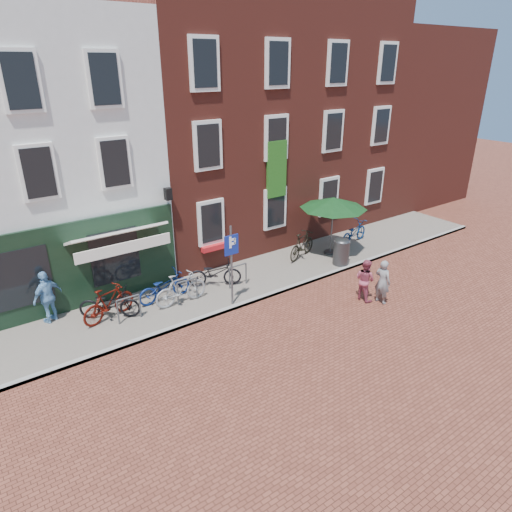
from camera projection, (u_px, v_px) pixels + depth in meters
ground at (246, 306)px, 14.97m from camera, size 80.00×80.00×0.00m
sidewalk at (245, 280)px, 16.60m from camera, size 24.00×3.00×0.10m
building_stucco at (13, 154)px, 15.72m from camera, size 8.00×8.00×9.00m
building_brick_mid at (191, 124)px, 19.27m from camera, size 6.00×8.00×10.00m
building_brick_right at (297, 115)px, 22.48m from camera, size 6.00×8.00×10.00m
filler_right at (382, 117)px, 26.15m from camera, size 7.00×8.00×9.00m
litter_bin at (341, 250)px, 17.60m from camera, size 0.63×0.63×1.16m
parking_sign at (231, 256)px, 14.23m from camera, size 0.50×0.08×2.72m
parasol at (334, 201)px, 17.96m from camera, size 2.71×2.71×2.50m
woman at (383, 282)px, 14.91m from camera, size 0.43×0.60×1.54m
boy at (365, 280)px, 15.13m from camera, size 0.59×0.74×1.46m
cafe_person at (48, 297)px, 13.61m from camera, size 1.06×0.80×1.68m
bicycle_0 at (109, 303)px, 13.93m from camera, size 1.93×1.55×0.98m
bicycle_1 at (109, 303)px, 13.85m from camera, size 1.89×1.01×1.09m
bicycle_2 at (164, 287)px, 14.97m from camera, size 1.90×0.75×0.98m
bicycle_3 at (181, 289)px, 14.72m from camera, size 1.82×0.52×1.09m
bicycle_4 at (215, 273)px, 15.93m from camera, size 1.96×1.47×0.98m
bicycle_5 at (302, 245)px, 18.23m from camera, size 1.88×1.09×1.09m
bicycle_6 at (354, 232)px, 19.71m from camera, size 1.97×1.05×0.98m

